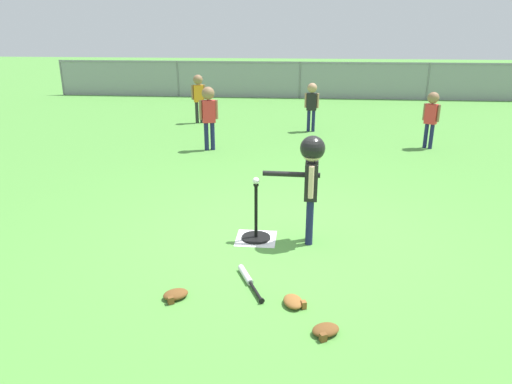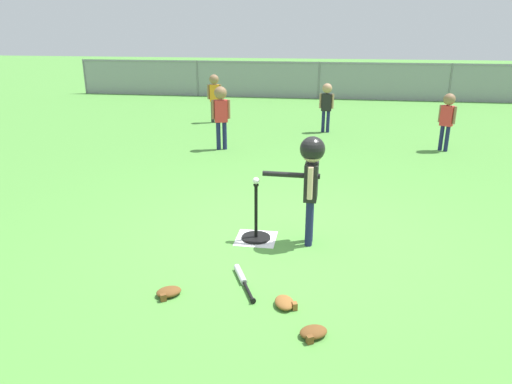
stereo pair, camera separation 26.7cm
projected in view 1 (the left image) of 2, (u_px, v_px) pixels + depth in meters
name	position (u px, v px, depth m)	size (l,w,h in m)	color
ground_plane	(288.00, 237.00, 5.24)	(60.00, 60.00, 0.00)	#51933D
home_plate	(256.00, 238.00, 5.20)	(0.44, 0.44, 0.01)	white
batting_tee	(256.00, 230.00, 5.17)	(0.32, 0.32, 0.64)	black
baseball_on_tee	(256.00, 181.00, 4.98)	(0.07, 0.07, 0.07)	white
batter_child	(311.00, 168.00, 4.85)	(0.64, 0.34, 1.18)	#191E4C
fielder_near_left	(312.00, 101.00, 10.24)	(0.31, 0.21, 1.06)	#191E4C
fielder_near_right	(431.00, 113.00, 8.80)	(0.27, 0.22, 1.07)	#191E4C
fielder_deep_right	(209.00, 110.00, 8.66)	(0.34, 0.23, 1.18)	#191E4C
fielder_deep_center	(198.00, 92.00, 11.13)	(0.33, 0.23, 1.14)	#262626
spare_bat_silver	(248.00, 278.00, 4.33)	(0.31, 0.59, 0.06)	silver
glove_by_plate	(294.00, 302.00, 3.96)	(0.23, 0.26, 0.07)	brown
glove_near_bats	(326.00, 330.00, 3.58)	(0.27, 0.25, 0.07)	brown
glove_tossed_aside	(175.00, 295.00, 4.06)	(0.27, 0.25, 0.07)	brown
outfield_fence	(300.00, 79.00, 15.04)	(16.06, 0.06, 1.15)	slate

